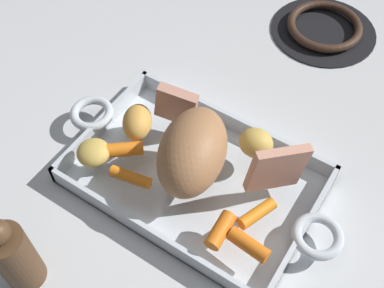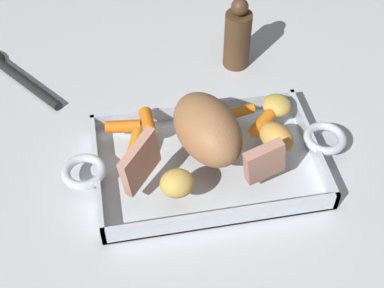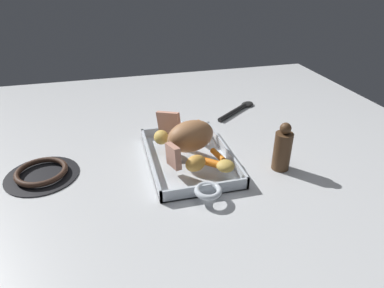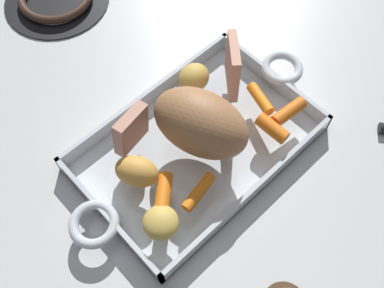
{
  "view_description": "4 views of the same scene",
  "coord_description": "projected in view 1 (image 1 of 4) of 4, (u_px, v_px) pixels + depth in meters",
  "views": [
    {
      "loc": [
        0.21,
        -0.33,
        0.63
      ],
      "look_at": [
        -0.02,
        0.02,
        0.06
      ],
      "focal_mm": 45.09,
      "sensor_mm": 36.0,
      "label": 1
    },
    {
      "loc": [
        0.13,
        0.59,
        0.72
      ],
      "look_at": [
        0.03,
        0.01,
        0.07
      ],
      "focal_mm": 53.04,
      "sensor_mm": 36.0,
      "label": 2
    },
    {
      "loc": [
        -0.85,
        0.21,
        0.55
      ],
      "look_at": [
        -0.02,
        -0.01,
        0.07
      ],
      "focal_mm": 31.52,
      "sensor_mm": 36.0,
      "label": 3
    },
    {
      "loc": [
        -0.23,
        -0.23,
        0.62
      ],
      "look_at": [
        -0.02,
        -0.01,
        0.06
      ],
      "focal_mm": 40.72,
      "sensor_mm": 36.0,
      "label": 4
    }
  ],
  "objects": [
    {
      "name": "roasting_dish",
      "position": [
        195.0,
        176.0,
        0.73
      ],
      "size": [
        0.47,
        0.24,
        0.04
      ],
      "color": "silver",
      "rests_on": "ground_plane"
    },
    {
      "name": "potato_halved",
      "position": [
        137.0,
        122.0,
        0.73
      ],
      "size": [
        0.07,
        0.08,
        0.04
      ],
      "primitive_type": "ellipsoid",
      "rotation": [
        0.0,
        0.0,
        2.09
      ],
      "color": "gold",
      "rests_on": "roasting_dish"
    },
    {
      "name": "potato_golden_small",
      "position": [
        93.0,
        153.0,
        0.71
      ],
      "size": [
        0.06,
        0.06,
        0.03
      ],
      "primitive_type": "ellipsoid",
      "rotation": [
        0.0,
        0.0,
        0.28
      ],
      "color": "gold",
      "rests_on": "roasting_dish"
    },
    {
      "name": "baby_carrot_southwest",
      "position": [
        131.0,
        177.0,
        0.69
      ],
      "size": [
        0.06,
        0.03,
        0.02
      ],
      "primitive_type": "cylinder",
      "rotation": [
        1.56,
        0.0,
        4.91
      ],
      "color": "orange",
      "rests_on": "roasting_dish"
    },
    {
      "name": "pepper_mill",
      "position": [
        14.0,
        256.0,
        0.6
      ],
      "size": [
        0.05,
        0.05,
        0.15
      ],
      "color": "#4C331E",
      "rests_on": "ground_plane"
    },
    {
      "name": "baby_carrot_southeast",
      "position": [
        221.0,
        230.0,
        0.64
      ],
      "size": [
        0.02,
        0.05,
        0.02
      ],
      "primitive_type": "cylinder",
      "rotation": [
        1.59,
        0.0,
        0.05
      ],
      "color": "orange",
      "rests_on": "roasting_dish"
    },
    {
      "name": "baby_carrot_short",
      "position": [
        257.0,
        213.0,
        0.66
      ],
      "size": [
        0.04,
        0.06,
        0.02
      ],
      "primitive_type": "cylinder",
      "rotation": [
        1.47,
        0.0,
        5.95
      ],
      "color": "orange",
      "rests_on": "roasting_dish"
    },
    {
      "name": "stove_burner_rear",
      "position": [
        324.0,
        28.0,
        0.94
      ],
      "size": [
        0.2,
        0.2,
        0.02
      ],
      "color": "black",
      "rests_on": "ground_plane"
    },
    {
      "name": "potato_corner",
      "position": [
        256.0,
        143.0,
        0.71
      ],
      "size": [
        0.05,
        0.05,
        0.04
      ],
      "primitive_type": "ellipsoid",
      "rotation": [
        0.0,
        0.0,
        3.17
      ],
      "color": "gold",
      "rests_on": "roasting_dish"
    },
    {
      "name": "pork_roast",
      "position": [
        193.0,
        152.0,
        0.67
      ],
      "size": [
        0.13,
        0.17,
        0.09
      ],
      "primitive_type": "ellipsoid",
      "rotation": [
        0.0,
        0.0,
        1.86
      ],
      "color": "#9F6B44",
      "rests_on": "roasting_dish"
    },
    {
      "name": "ground_plane",
      "position": [
        195.0,
        180.0,
        0.74
      ],
      "size": [
        1.78,
        1.78,
        0.0
      ],
      "primitive_type": "plane",
      "color": "silver"
    },
    {
      "name": "roast_slice_thick",
      "position": [
        277.0,
        169.0,
        0.66
      ],
      "size": [
        0.07,
        0.08,
        0.09
      ],
      "primitive_type": "cube",
      "rotation": [
        -0.13,
        0.0,
        5.56
      ],
      "color": "tan",
      "rests_on": "roasting_dish"
    },
    {
      "name": "roast_slice_outer",
      "position": [
        176.0,
        105.0,
        0.74
      ],
      "size": [
        0.07,
        0.03,
        0.07
      ],
      "primitive_type": "cube",
      "rotation": [
        0.14,
        0.0,
        1.82
      ],
      "color": "tan",
      "rests_on": "roasting_dish"
    },
    {
      "name": "baby_carrot_center_left",
      "position": [
        249.0,
        245.0,
        0.63
      ],
      "size": [
        0.06,
        0.03,
        0.02
      ],
      "primitive_type": "cylinder",
      "rotation": [
        1.59,
        0.0,
        4.61
      ],
      "color": "orange",
      "rests_on": "roasting_dish"
    },
    {
      "name": "baby_carrot_center_right",
      "position": [
        124.0,
        149.0,
        0.72
      ],
      "size": [
        0.06,
        0.05,
        0.03
      ],
      "primitive_type": "cylinder",
      "rotation": [
        1.64,
        0.0,
        2.3
      ],
      "color": "orange",
      "rests_on": "roasting_dish"
    }
  ]
}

